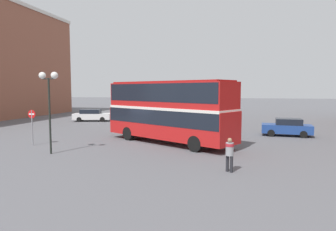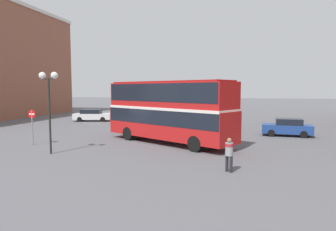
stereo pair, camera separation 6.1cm
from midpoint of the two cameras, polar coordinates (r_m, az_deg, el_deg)
ground_plane at (r=23.28m, az=-4.46°, el=-4.97°), size 240.00×240.00×0.00m
double_decker_bus at (r=22.27m, az=0.08°, el=1.48°), size 10.64×7.59×4.62m
pedestrian_foreground at (r=14.93m, az=11.69°, el=-6.68°), size 0.58×0.58×1.68m
parked_car_kerb_near at (r=27.87m, az=21.83°, el=-2.09°), size 4.24×2.10×1.52m
parked_car_kerb_far at (r=33.59m, az=5.86°, el=-0.56°), size 4.40×2.76×1.57m
parked_car_side_street at (r=39.15m, az=-14.18°, el=0.06°), size 4.95×2.89×1.52m
street_lamp_twin_globe at (r=19.89m, az=-21.69°, el=5.00°), size 1.27×0.43×5.09m
no_entry_sign at (r=23.58m, az=-24.39°, el=-1.09°), size 0.60×0.08×2.56m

